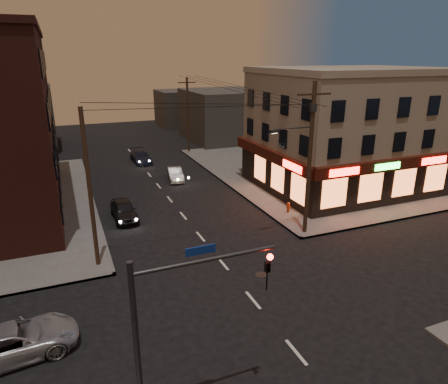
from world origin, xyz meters
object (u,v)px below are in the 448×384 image
sedan_near (124,210)px  sedan_far (141,157)px  suv_cross (14,342)px  fire_hydrant (288,207)px  sedan_mid (175,174)px

sedan_near → sedan_far: sedan_near is taller
suv_cross → sedan_far: (10.88, 29.19, -0.03)m
sedan_far → fire_hydrant: size_ratio=5.78×
sedan_mid → suv_cross: bearing=-113.0°
sedan_far → fire_hydrant: sedan_far is taller
sedan_near → suv_cross: bearing=-117.2°
sedan_mid → sedan_far: (-1.74, 8.15, 0.04)m
sedan_mid → sedan_far: sedan_far is taller
fire_hydrant → suv_cross: bearing=-153.4°
sedan_mid → sedan_far: 8.33m
suv_cross → sedan_near: sedan_near is taller
sedan_mid → fire_hydrant: bearing=-56.6°
suv_cross → fire_hydrant: 20.44m
sedan_near → fire_hydrant: bearing=-18.5°
sedan_mid → fire_hydrant: (5.66, -11.88, -0.04)m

